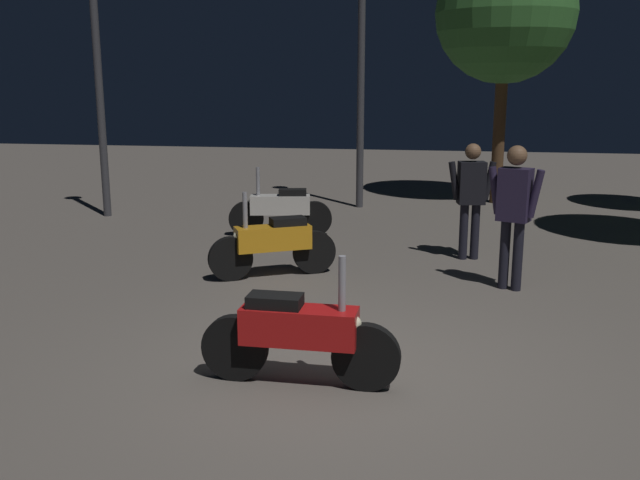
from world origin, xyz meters
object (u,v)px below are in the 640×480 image
Objects in this scene: motorcycle_white_parked_right at (281,209)px; streetlamp_near at (97,58)px; motorcycle_red_foreground at (299,334)px; person_bystander_far at (471,191)px; person_rider_beside at (514,205)px; motorcycle_orange_parked_left at (273,243)px; streetlamp_far at (362,24)px.

streetlamp_near is (-3.55, 1.13, 2.40)m from motorcycle_white_parked_right.
motorcycle_red_foreground is 1.03× the size of person_bystander_far.
streetlamp_near is (-6.92, 3.58, 1.81)m from person_rider_beside.
person_rider_beside is (1.96, 3.10, 0.59)m from motorcycle_red_foreground.
person_rider_beside is 8.00m from streetlamp_near.
motorcycle_orange_parked_left and motorcycle_white_parked_right have the same top height.
person_bystander_far is 7.09m from streetlamp_near.
streetlamp_far is (0.95, 2.85, 3.04)m from motorcycle_white_parked_right.
motorcycle_red_foreground is 8.66m from streetlamp_near.
motorcycle_red_foreground is at bearing 78.79° from motorcycle_orange_parked_left.
motorcycle_red_foreground is at bearing -53.37° from streetlamp_near.
streetlamp_far reaches higher than streetlamp_near.
streetlamp_far reaches higher than person_bystander_far.
motorcycle_white_parked_right is at bearing -102.41° from person_rider_beside.
person_rider_beside is 0.31× the size of streetlamp_far.
motorcycle_white_parked_right is 4.22m from person_rider_beside.
person_rider_beside is at bearing -173.57° from person_bystander_far.
streetlamp_near is at bearing -28.16° from motorcycle_white_parked_right.
motorcycle_orange_parked_left is at bearing -41.35° from streetlamp_near.
motorcycle_orange_parked_left is 2.88m from person_bystander_far.
motorcycle_white_parked_right is at bearing 105.28° from motorcycle_red_foreground.
streetlamp_near is at bearing -69.57° from motorcycle_orange_parked_left.
motorcycle_red_foreground is 0.96× the size of person_rider_beside.
person_bystander_far is (1.52, 4.52, 0.52)m from motorcycle_red_foreground.
person_rider_beside reaches higher than motorcycle_red_foreground.
streetlamp_near is (-4.00, 3.52, 2.40)m from motorcycle_orange_parked_left.
streetlamp_near is at bearing 127.58° from motorcycle_red_foreground.
motorcycle_orange_parked_left is 0.93× the size of person_bystander_far.
motorcycle_red_foreground is 1.10× the size of motorcycle_orange_parked_left.
motorcycle_orange_parked_left is at bearing 107.95° from motorcycle_red_foreground.
person_bystander_far reaches higher than motorcycle_orange_parked_left.
streetlamp_far is at bearing -123.60° from motorcycle_orange_parked_left.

